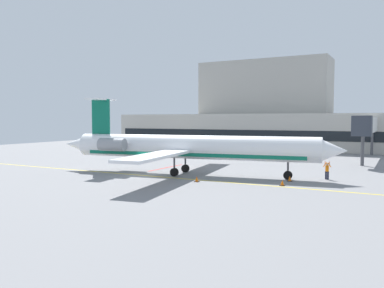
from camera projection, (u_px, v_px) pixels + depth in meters
ground at (144, 176)px, 43.54m from camera, size 120.00×120.00×0.11m
terminal_building at (256, 116)px, 86.66m from camera, size 61.15×14.45×18.96m
jet_bridge_west at (368, 125)px, 58.56m from camera, size 2.40×21.67×6.63m
regional_jet at (187, 147)px, 43.81m from camera, size 32.72×26.34×8.63m
baggage_tug at (133, 147)px, 75.10m from camera, size 2.55×3.74×1.94m
pushback_tractor at (186, 146)px, 74.53m from camera, size 3.40×3.28×2.35m
fuel_tank at (168, 143)px, 81.48m from camera, size 7.36×1.97×2.25m
marshaller at (327, 170)px, 40.42m from camera, size 0.83×0.34×1.87m
safety_cone_alpha at (290, 179)px, 39.26m from camera, size 0.47×0.47×0.55m
safety_cone_bravo at (282, 183)px, 36.65m from camera, size 0.47×0.47×0.55m
safety_cone_charlie at (197, 179)px, 38.92m from camera, size 0.47×0.47×0.55m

